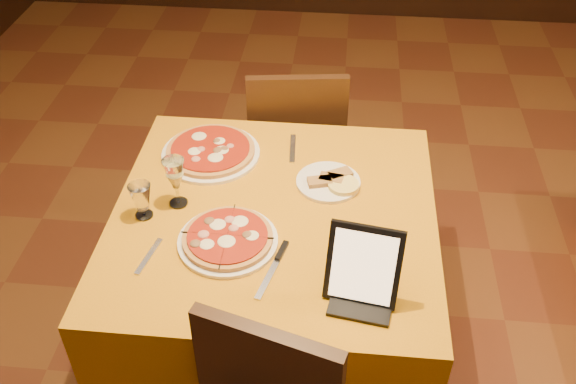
# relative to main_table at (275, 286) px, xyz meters

# --- Properties ---
(main_table) EXTENTS (1.10, 1.10, 0.75)m
(main_table) POSITION_rel_main_table_xyz_m (0.00, 0.00, 0.00)
(main_table) COLOR orange
(main_table) RESTS_ON floor
(chair_main_far) EXTENTS (0.52, 0.52, 0.91)m
(chair_main_far) POSITION_rel_main_table_xyz_m (0.00, 0.83, 0.08)
(chair_main_far) COLOR black
(chair_main_far) RESTS_ON floor
(pizza_near) EXTENTS (0.32, 0.32, 0.03)m
(pizza_near) POSITION_rel_main_table_xyz_m (-0.13, -0.16, 0.39)
(pizza_near) COLOR white
(pizza_near) RESTS_ON main_table
(pizza_far) EXTENTS (0.37, 0.37, 0.03)m
(pizza_far) POSITION_rel_main_table_xyz_m (-0.28, 0.30, 0.39)
(pizza_far) COLOR white
(pizza_far) RESTS_ON main_table
(cutlet_dish) EXTENTS (0.23, 0.23, 0.03)m
(cutlet_dish) POSITION_rel_main_table_xyz_m (0.18, 0.17, 0.39)
(cutlet_dish) COLOR white
(cutlet_dish) RESTS_ON main_table
(wine_glass) EXTENTS (0.09, 0.09, 0.19)m
(wine_glass) POSITION_rel_main_table_xyz_m (-0.33, 0.01, 0.47)
(wine_glass) COLOR #E9E284
(wine_glass) RESTS_ON main_table
(water_glass) EXTENTS (0.08, 0.08, 0.13)m
(water_glass) POSITION_rel_main_table_xyz_m (-0.44, -0.06, 0.44)
(water_glass) COLOR white
(water_glass) RESTS_ON main_table
(tablet) EXTENTS (0.23, 0.13, 0.24)m
(tablet) POSITION_rel_main_table_xyz_m (0.30, -0.34, 0.49)
(tablet) COLOR black
(tablet) RESTS_ON main_table
(knife) EXTENTS (0.08, 0.24, 0.01)m
(knife) POSITION_rel_main_table_xyz_m (0.03, -0.27, 0.38)
(knife) COLOR #A3A2A9
(knife) RESTS_ON main_table
(fork_near) EXTENTS (0.05, 0.16, 0.01)m
(fork_near) POSITION_rel_main_table_xyz_m (-0.37, -0.25, 0.38)
(fork_near) COLOR #BBBCC2
(fork_near) RESTS_ON main_table
(fork_far) EXTENTS (0.03, 0.18, 0.01)m
(fork_far) POSITION_rel_main_table_xyz_m (0.03, 0.37, 0.38)
(fork_far) COLOR #B9BAC1
(fork_far) RESTS_ON main_table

